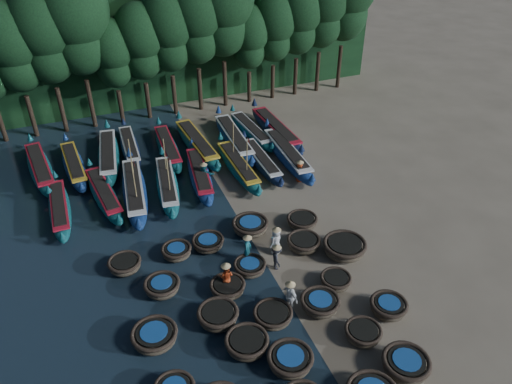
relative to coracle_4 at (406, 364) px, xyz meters
name	(u,v)px	position (x,y,z in m)	size (l,w,h in m)	color
ground	(260,254)	(-3.01, 9.54, -0.48)	(120.00, 120.00, 0.00)	gray
foliage_wall	(160,45)	(-3.01, 33.04, 4.52)	(40.00, 3.00, 10.00)	black
coracle_4	(406,364)	(0.00, 0.00, 0.00)	(2.23, 2.23, 0.83)	brown
coracle_6	(247,343)	(-6.04, 3.67, -0.06)	(2.36, 2.36, 0.74)	brown
coracle_7	(290,360)	(-4.59, 2.09, -0.03)	(2.52, 2.52, 0.78)	brown
coracle_8	(363,333)	(-0.75, 2.26, -0.11)	(2.09, 2.09, 0.64)	brown
coracle_9	(388,307)	(1.24, 3.15, -0.04)	(2.12, 2.12, 0.76)	brown
coracle_10	(155,336)	(-9.88, 5.61, -0.04)	(2.62, 2.62, 0.75)	brown
coracle_11	(218,316)	(-6.77, 5.67, -0.01)	(2.19, 2.19, 0.82)	brown
coracle_12	(273,315)	(-4.25, 4.82, -0.12)	(2.38, 2.38, 0.63)	brown
coracle_13	(320,303)	(-1.78, 4.61, -0.05)	(2.01, 2.01, 0.74)	brown
coracle_14	(336,280)	(-0.25, 5.76, -0.10)	(1.86, 1.86, 0.67)	brown
coracle_15	(162,286)	(-8.84, 8.66, -0.06)	(1.90, 1.90, 0.73)	brown
coracle_16	(228,287)	(-5.69, 7.39, -0.10)	(1.96, 1.96, 0.66)	brown
coracle_17	(250,267)	(-4.07, 8.42, -0.11)	(1.94, 1.94, 0.64)	brown
coracle_18	(304,243)	(-0.49, 9.11, -0.06)	(2.31, 2.31, 0.73)	brown
coracle_19	(345,247)	(1.45, 7.83, 0.00)	(2.50, 2.50, 0.85)	brown
coracle_20	(125,264)	(-10.36, 11.04, -0.06)	(1.84, 1.84, 0.73)	brown
coracle_21	(177,251)	(-7.47, 11.08, -0.08)	(1.88, 1.88, 0.69)	brown
coracle_22	(208,242)	(-5.59, 11.19, -0.10)	(1.96, 1.96, 0.65)	brown
coracle_23	(250,226)	(-2.80, 11.66, -0.03)	(2.51, 2.51, 0.79)	brown
coracle_24	(302,221)	(0.37, 11.05, -0.11)	(1.97, 1.97, 0.64)	brown
long_boat_1	(60,208)	(-13.32, 17.66, 0.02)	(1.31, 7.41, 1.30)	#0F5955
long_boat_2	(104,194)	(-10.52, 18.25, 0.04)	(2.31, 7.73, 1.37)	#0F5955
long_boat_3	(134,190)	(-8.60, 17.79, 0.12)	(2.46, 8.79, 3.76)	navy
long_boat_4	(167,184)	(-6.42, 17.79, 0.06)	(2.47, 7.95, 3.41)	#0F5955
long_boat_5	(200,174)	(-4.03, 18.22, 0.06)	(2.40, 7.94, 1.41)	navy
long_boat_6	(238,166)	(-1.18, 18.25, 0.07)	(1.53, 8.12, 3.45)	#0F5955
long_boat_7	(261,161)	(0.66, 18.41, 0.02)	(1.33, 7.44, 1.31)	#0F1A37
long_boat_8	(287,154)	(2.74, 18.44, 0.12)	(1.88, 9.00, 1.58)	navy
long_boat_9	(40,168)	(-14.28, 23.17, 0.08)	(2.47, 8.36, 1.48)	#0F5955
long_boat_10	(74,165)	(-12.03, 22.72, 0.04)	(1.87, 7.77, 1.37)	navy
long_boat_11	(109,156)	(-9.55, 23.09, 0.11)	(2.57, 8.73, 1.55)	#0F5955
long_boat_12	(130,147)	(-7.85, 23.99, 0.02)	(1.60, 7.43, 1.31)	#0F1A37
long_boat_13	(168,148)	(-5.19, 22.77, 0.05)	(1.67, 7.89, 1.39)	#0F5955
long_boat_14	(197,144)	(-3.01, 22.44, 0.12)	(2.18, 8.96, 1.58)	#0F5955
long_boat_15	(234,138)	(-0.12, 22.17, 0.12)	(1.87, 8.99, 1.58)	navy
long_boat_16	(251,131)	(1.65, 23.05, 0.04)	(1.93, 7.68, 1.35)	#0F5955
long_boat_17	(276,130)	(3.50, 22.31, 0.13)	(1.91, 9.14, 1.61)	#0F1A37
fisherman_0	(276,240)	(-2.12, 9.34, 0.44)	(1.01, 0.89, 1.93)	silver
fisherman_1	(248,248)	(-3.88, 9.25, 0.49)	(0.72, 0.77, 1.96)	#195E6A
fisherman_2	(226,276)	(-5.64, 7.70, 0.39)	(1.00, 0.95, 1.83)	#C14019
fisherman_3	(277,257)	(-2.61, 8.16, 0.34)	(0.72, 1.07, 1.75)	black
fisherman_4	(290,296)	(-3.21, 5.16, 0.47)	(0.71, 1.13, 2.00)	silver
fisherman_5	(204,173)	(-3.80, 17.84, 0.33)	(1.28, 1.39, 1.75)	#195E6A
fisherman_6	(300,170)	(2.41, 15.71, 0.36)	(0.83, 0.89, 1.73)	#C14019
tree_2	(12,46)	(-14.41, 29.54, 6.84)	(4.51, 4.51, 10.63)	black
tree_3	(44,33)	(-12.11, 29.54, 7.52)	(4.92, 4.92, 11.60)	black
tree_4	(74,21)	(-9.81, 29.54, 8.19)	(5.34, 5.34, 12.58)	black
tree_5	(112,53)	(-7.51, 29.54, 5.49)	(3.68, 3.68, 8.68)	black
tree_6	(140,41)	(-5.21, 29.54, 6.17)	(4.09, 4.09, 9.65)	black
tree_7	(168,29)	(-2.91, 29.54, 6.84)	(4.51, 4.51, 10.63)	black
tree_8	(195,18)	(-0.61, 29.54, 7.52)	(4.92, 4.92, 11.60)	black
tree_9	(222,6)	(1.69, 29.54, 8.19)	(5.34, 5.34, 12.58)	black
tree_10	(249,36)	(3.99, 29.54, 5.49)	(3.68, 3.68, 8.68)	black
tree_11	(274,26)	(6.29, 29.54, 6.17)	(4.09, 4.09, 9.65)	black
tree_12	(298,15)	(8.59, 29.54, 6.84)	(4.51, 4.51, 10.63)	black
tree_13	(322,4)	(10.89, 29.54, 7.52)	(4.92, 4.92, 11.60)	black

